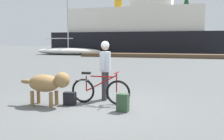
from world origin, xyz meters
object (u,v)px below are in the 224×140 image
at_px(person_cyclist, 105,65).
at_px(dog, 48,83).
at_px(bicycle, 100,90).
at_px(sailboat_moored, 68,51).
at_px(backpack, 123,103).
at_px(ferry_boat, 137,32).
at_px(handbag_pannier, 70,99).

xyz_separation_m(person_cyclist, dog, (-1.24, -1.12, -0.43)).
bearing_deg(person_cyclist, bicycle, -88.73).
bearing_deg(bicycle, sailboat_moored, 118.28).
bearing_deg(bicycle, dog, -154.71).
xyz_separation_m(dog, backpack, (2.05, 0.01, -0.38)).
xyz_separation_m(bicycle, backpack, (0.80, -0.58, -0.15)).
distance_m(backpack, sailboat_moored, 27.46).
bearing_deg(ferry_boat, person_cyclist, -80.66).
distance_m(person_cyclist, dog, 1.72).
height_order(bicycle, person_cyclist, person_cyclist).
distance_m(bicycle, person_cyclist, 0.85).
height_order(person_cyclist, backpack, person_cyclist).
xyz_separation_m(ferry_boat, sailboat_moored, (-7.86, -5.82, -2.51)).
height_order(person_cyclist, ferry_boat, ferry_boat).
height_order(person_cyclist, sailboat_moored, sailboat_moored).
height_order(dog, sailboat_moored, sailboat_moored).
xyz_separation_m(backpack, ferry_boat, (-5.53, 29.79, 2.76)).
xyz_separation_m(bicycle, person_cyclist, (-0.01, 0.53, 0.67)).
height_order(person_cyclist, handbag_pannier, person_cyclist).
height_order(bicycle, backpack, bicycle).
distance_m(person_cyclist, sailboat_moored, 26.10).
bearing_deg(dog, sailboat_moored, 115.29).
xyz_separation_m(backpack, handbag_pannier, (-1.53, 0.21, -0.05)).
bearing_deg(ferry_boat, bicycle, -80.80).
relative_size(person_cyclist, dog, 1.18).
bearing_deg(sailboat_moored, ferry_boat, 36.52).
bearing_deg(handbag_pannier, bicycle, 26.67).
relative_size(person_cyclist, backpack, 3.86).
distance_m(dog, backpack, 2.09).
height_order(person_cyclist, dog, person_cyclist).
distance_m(handbag_pannier, sailboat_moored, 26.55).
relative_size(dog, ferry_boat, 0.07).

